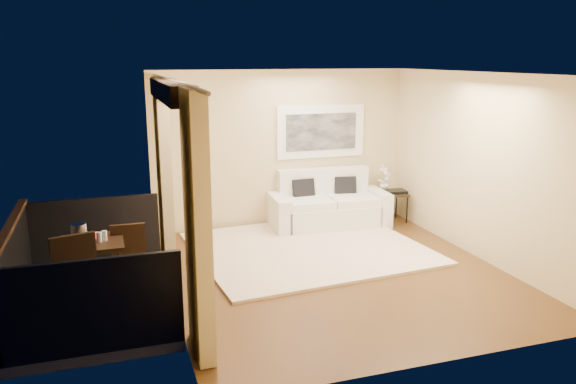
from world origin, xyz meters
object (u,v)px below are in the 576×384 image
balcony_chair_far (129,253)px  orchid (384,178)px  bistro_table (93,248)px  sofa (328,206)px  ice_bucket (79,232)px  balcony_chair_near (78,278)px  side_table (392,196)px

balcony_chair_far → orchid: bearing=-154.1°
orchid → bistro_table: 5.42m
sofa → ice_bucket: bearing=-149.1°
balcony_chair_near → bistro_table: bearing=60.9°
balcony_chair_far → ice_bucket: bearing=18.4°
orchid → bistro_table: bearing=-155.7°
bistro_table → ice_bucket: (-0.14, 0.09, 0.18)m
orchid → sofa: bearing=179.6°
balcony_chair_near → ice_bucket: (0.01, 0.71, 0.29)m
side_table → orchid: orchid is taller
bistro_table → balcony_chair_far: size_ratio=0.87×
sofa → balcony_chair_far: 3.98m
side_table → balcony_chair_near: size_ratio=0.53×
side_table → balcony_chair_near: balcony_chair_near is taller
bistro_table → balcony_chair_far: balcony_chair_far is taller
bistro_table → balcony_chair_far: bearing=30.8°
side_table → bistro_table: bistro_table is taller
orchid → balcony_chair_far: (-4.53, -1.99, -0.24)m
side_table → balcony_chair_far: 5.01m
balcony_chair_near → orchid: bearing=13.6°
balcony_chair_far → balcony_chair_near: balcony_chair_near is taller
balcony_chair_far → balcony_chair_near: size_ratio=0.88×
bistro_table → ice_bucket: ice_bucket is taller
balcony_chair_far → ice_bucket: size_ratio=4.74×
orchid → balcony_chair_near: bearing=-150.7°
sofa → side_table: 1.22m
balcony_chair_far → sofa: bearing=-147.7°
orchid → balcony_chair_far: 4.95m
bistro_table → ice_bucket: size_ratio=4.12×
sofa → side_table: size_ratio=3.64×
orchid → side_table: bearing=-40.5°
sofa → balcony_chair_near: bearing=-141.8°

